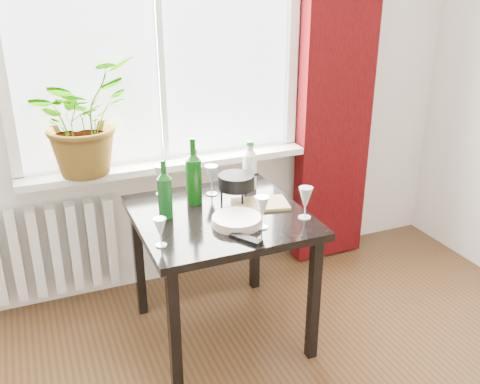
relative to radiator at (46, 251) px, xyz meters
name	(u,v)px	position (x,y,z in m)	size (l,w,h in m)	color
window	(158,27)	(0.75, 0.04, 1.22)	(1.72, 0.08, 1.62)	white
windowsill	(168,164)	(0.75, -0.03, 0.44)	(1.72, 0.20, 0.04)	silver
curtain	(338,72)	(1.87, -0.06, 0.92)	(0.50, 0.12, 2.56)	#350406
radiator	(46,251)	(0.00, 0.00, 0.00)	(0.80, 0.10, 0.55)	silver
table	(220,229)	(0.85, -0.63, 0.27)	(0.85, 0.85, 0.74)	black
potted_plant	(81,118)	(0.28, -0.04, 0.78)	(0.56, 0.49, 0.62)	#35651A
wine_bottle_left	(165,189)	(0.59, -0.57, 0.51)	(0.07, 0.07, 0.30)	#0D4413
wine_bottle_right	(194,171)	(0.77, -0.45, 0.54)	(0.08, 0.08, 0.36)	#0B3A0B
bottle_amber	(195,170)	(0.83, -0.30, 0.49)	(0.06, 0.06, 0.25)	maroon
cleaning_bottle	(250,165)	(1.13, -0.37, 0.50)	(0.08, 0.08, 0.28)	silver
wineglass_front_right	(262,212)	(0.98, -0.86, 0.44)	(0.07, 0.07, 0.17)	silver
wineglass_far_right	(305,202)	(1.22, -0.85, 0.44)	(0.07, 0.07, 0.17)	silver
wineglass_back_center	(211,180)	(0.90, -0.38, 0.45)	(0.07, 0.07, 0.17)	silver
wineglass_back_left	(161,180)	(0.64, -0.27, 0.45)	(0.07, 0.07, 0.17)	silver
wineglass_front_left	(160,232)	(0.48, -0.86, 0.43)	(0.06, 0.06, 0.14)	silver
plate_stack	(237,220)	(0.88, -0.78, 0.38)	(0.25, 0.25, 0.04)	beige
fondue_pot	(236,188)	(0.99, -0.52, 0.43)	(0.22, 0.19, 0.15)	black
tv_remote	(246,239)	(0.86, -0.96, 0.37)	(0.05, 0.16, 0.02)	black
cutting_board	(260,204)	(1.08, -0.62, 0.37)	(0.29, 0.19, 0.02)	#A18A49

